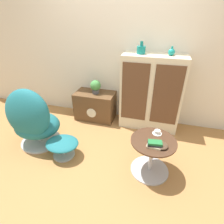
# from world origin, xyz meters

# --- Properties ---
(ground_plane) EXTENTS (12.00, 12.00, 0.00)m
(ground_plane) POSITION_xyz_m (0.00, 0.00, 0.00)
(ground_plane) COLOR #A87542
(wall_back) EXTENTS (6.40, 0.06, 2.60)m
(wall_back) POSITION_xyz_m (0.00, 1.38, 1.30)
(wall_back) COLOR silver
(wall_back) RESTS_ON ground_plane
(sideboard) EXTENTS (0.95, 0.39, 1.22)m
(sideboard) POSITION_xyz_m (0.58, 1.15, 0.61)
(sideboard) COLOR beige
(sideboard) RESTS_ON ground_plane
(tv_console) EXTENTS (0.70, 0.42, 0.51)m
(tv_console) POSITION_xyz_m (-0.39, 1.14, 0.25)
(tv_console) COLOR brown
(tv_console) RESTS_ON ground_plane
(egg_chair) EXTENTS (0.68, 0.63, 0.93)m
(egg_chair) POSITION_xyz_m (-0.97, 0.18, 0.43)
(egg_chair) COLOR #B7B7BC
(egg_chair) RESTS_ON ground_plane
(ottoman) EXTENTS (0.45, 0.38, 0.26)m
(ottoman) POSITION_xyz_m (-0.47, 0.06, 0.19)
(ottoman) COLOR #B7B7BC
(ottoman) RESTS_ON ground_plane
(coffee_table) EXTENTS (0.53, 0.53, 0.48)m
(coffee_table) POSITION_xyz_m (0.71, 0.11, 0.25)
(coffee_table) COLOR #B7B7BC
(coffee_table) RESTS_ON ground_plane
(vase_leftmost) EXTENTS (0.13, 0.13, 0.18)m
(vase_leftmost) POSITION_xyz_m (0.37, 1.16, 1.28)
(vase_leftmost) COLOR #147A75
(vase_leftmost) RESTS_ON sideboard
(vase_inner_left) EXTENTS (0.10, 0.10, 0.13)m
(vase_inner_left) POSITION_xyz_m (0.80, 1.16, 1.27)
(vase_inner_left) COLOR teal
(vase_inner_left) RESTS_ON sideboard
(potted_plant) EXTENTS (0.18, 0.18, 0.24)m
(potted_plant) POSITION_xyz_m (-0.37, 1.14, 0.64)
(potted_plant) COLOR #4C4C51
(potted_plant) RESTS_ON tv_console
(teacup) EXTENTS (0.11, 0.11, 0.05)m
(teacup) POSITION_xyz_m (0.74, 0.25, 0.50)
(teacup) COLOR white
(teacup) RESTS_ON coffee_table
(book_stack) EXTENTS (0.16, 0.11, 0.07)m
(book_stack) POSITION_xyz_m (0.72, 0.01, 0.52)
(book_stack) COLOR beige
(book_stack) RESTS_ON coffee_table
(bowl) EXTENTS (0.15, 0.15, 0.04)m
(bowl) POSITION_xyz_m (0.80, 0.03, 0.50)
(bowl) COLOR #4C3828
(bowl) RESTS_ON coffee_table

